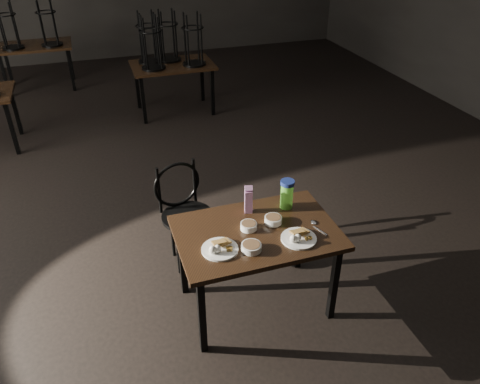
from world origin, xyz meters
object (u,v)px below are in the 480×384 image
object	(u,v)px
juice_carton	(248,200)
water_bottle	(287,194)
main_table	(257,239)
bentwood_chair	(183,207)

from	to	relation	value
juice_carton	water_bottle	xyz separation A→B (m)	(0.31, -0.03, 0.01)
main_table	juice_carton	xyz separation A→B (m)	(0.02, 0.26, 0.19)
main_table	water_bottle	xyz separation A→B (m)	(0.33, 0.22, 0.20)
water_bottle	bentwood_chair	bearing A→B (deg)	143.54
main_table	bentwood_chair	world-z (taller)	bentwood_chair
juice_carton	bentwood_chair	world-z (taller)	juice_carton
main_table	juice_carton	bearing A→B (deg)	85.06
juice_carton	water_bottle	distance (m)	0.31
juice_carton	water_bottle	bearing A→B (deg)	-6.27
water_bottle	main_table	bearing A→B (deg)	-146.00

